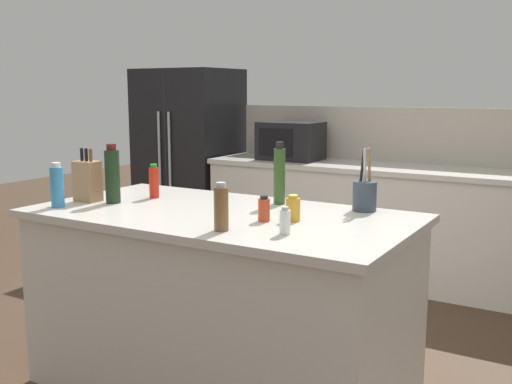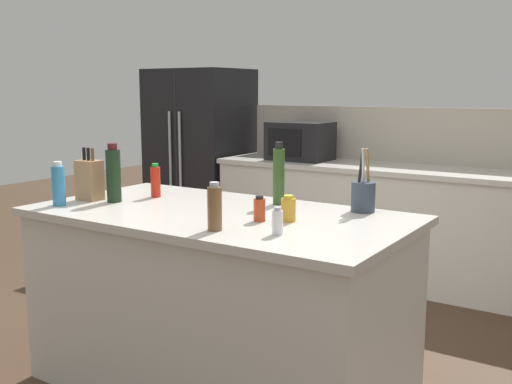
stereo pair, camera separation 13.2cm
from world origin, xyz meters
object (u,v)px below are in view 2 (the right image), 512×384
Objects in this scene: refrigerator at (201,159)px; honey_jar at (289,209)px; olive_oil_bottle at (279,175)px; hot_sauce_bottle at (156,181)px; pepper_grinder at (215,208)px; knife_block at (89,180)px; microwave at (300,141)px; salt_shaker at (277,222)px; utensil_crock at (363,195)px; wine_bottle at (113,175)px; spice_jar_paprika at (259,209)px; dish_soap_bottle at (59,185)px.

refrigerator reaches higher than honey_jar.
hot_sauce_bottle is at bearing -164.35° from olive_oil_bottle.
pepper_grinder is at bearing -83.40° from olive_oil_bottle.
knife_block is at bearing -174.06° from honey_jar.
microwave is 2.75m from salt_shaker.
microwave is 2.66× the size of hot_sauce_bottle.
microwave is 1.77× the size of knife_block.
microwave is at bearing 111.11° from pepper_grinder.
knife_block is at bearing 174.35° from salt_shaker.
salt_shaker is (-0.11, -0.65, -0.03)m from utensil_crock.
wine_bottle is 0.90m from olive_oil_bottle.
microwave is 4.31× the size of salt_shaker.
knife_block is at bearing -91.08° from microwave.
knife_block is 1.49m from utensil_crock.
salt_shaker is 0.99× the size of spice_jar_paprika.
knife_block is 1.05m from olive_oil_bottle.
refrigerator reaches higher than salt_shaker.
dish_soap_bottle is 1.94× the size of spice_jar_paprika.
salt_shaker is 0.51× the size of dish_soap_bottle.
salt_shaker is 0.36× the size of olive_oil_bottle.
refrigerator is at bearing 135.61° from honey_jar.
honey_jar reaches higher than spice_jar_paprika.
utensil_crock is at bearing 12.50° from hot_sauce_bottle.
refrigerator is 9.03× the size of hot_sauce_bottle.
dish_soap_bottle is at bearing -124.82° from wine_bottle.
dish_soap_bottle reaches higher than honey_jar.
pepper_grinder reaches higher than honey_jar.
wine_bottle is (0.16, 0.23, 0.04)m from dish_soap_bottle.
pepper_grinder is at bearing -163.53° from salt_shaker.
microwave is 2.71m from pepper_grinder.
refrigerator is at bearing 133.24° from spice_jar_paprika.
refrigerator is 1.17m from microwave.
refrigerator is 2.80m from dish_soap_bottle.
spice_jar_paprika is at bearing -147.51° from honey_jar.
microwave is 2.48m from honey_jar.
salt_shaker is at bearing -7.97° from wine_bottle.
spice_jar_paprika is (1.09, 0.26, -0.05)m from dish_soap_bottle.
knife_block reaches higher than honey_jar.
knife_block is at bearing -153.96° from olive_oil_bottle.
pepper_grinder is at bearing -0.19° from dish_soap_bottle.
spice_jar_paprika is 0.87m from hot_sauce_bottle.
honey_jar is at bearing -62.28° from microwave.
microwave reaches higher than knife_block.
olive_oil_bottle is (0.94, 0.46, 0.04)m from knife_block.
spice_jar_paprika is (-0.11, -0.07, -0.00)m from honey_jar.
wine_bottle is (-1.24, -0.49, 0.07)m from utensil_crock.
dish_soap_bottle is at bearing -93.63° from knife_block.
utensil_crock is at bearing 27.28° from dish_soap_bottle.
pepper_grinder is 0.27m from spice_jar_paprika.
refrigerator is 5.99× the size of knife_block.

